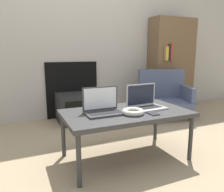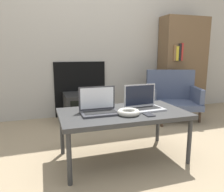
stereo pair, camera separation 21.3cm
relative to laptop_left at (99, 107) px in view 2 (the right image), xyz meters
name	(u,v)px [view 2 (the right image)]	position (x,y,z in m)	size (l,w,h in m)	color
ground_plane	(128,165)	(0.20, -0.15, -0.48)	(14.00, 14.00, 0.00)	#998466
wall_back	(85,27)	(0.20, 1.50, 0.81)	(7.00, 0.08, 2.60)	#ADA89E
table	(123,116)	(0.20, -0.02, -0.08)	(1.07, 0.60, 0.43)	#333333
laptop_left	(99,107)	(0.00, 0.00, 0.00)	(0.31, 0.21, 0.21)	#38383D
laptop_right	(143,104)	(0.41, 0.00, 0.00)	(0.33, 0.23, 0.21)	#B2B2B7
headphones	(129,112)	(0.21, -0.13, -0.03)	(0.18, 0.18, 0.04)	beige
phone	(148,114)	(0.36, -0.18, -0.04)	(0.07, 0.12, 0.01)	#333338
tv	(84,107)	(0.10, 1.21, -0.29)	(0.52, 0.48, 0.38)	black
armchair	(172,94)	(1.30, 0.91, -0.13)	(0.81, 0.71, 0.69)	#47516B
bookshelf	(182,65)	(1.73, 1.30, 0.26)	(0.74, 0.32, 1.47)	brown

